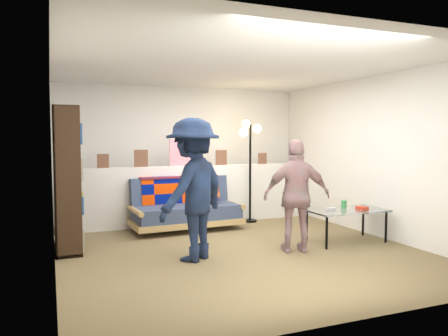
% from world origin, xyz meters
% --- Properties ---
extents(ground, '(5.00, 5.00, 0.00)m').
position_xyz_m(ground, '(0.00, 0.00, 0.00)').
color(ground, brown).
rests_on(ground, ground).
extents(room_shell, '(4.60, 5.05, 2.45)m').
position_xyz_m(room_shell, '(0.00, 0.47, 1.67)').
color(room_shell, silver).
rests_on(room_shell, ground).
extents(half_wall_ledge, '(4.45, 0.15, 1.00)m').
position_xyz_m(half_wall_ledge, '(0.00, 1.80, 0.50)').
color(half_wall_ledge, silver).
rests_on(half_wall_ledge, ground).
extents(ledge_decor, '(2.97, 0.02, 0.45)m').
position_xyz_m(ledge_decor, '(-0.23, 1.78, 1.18)').
color(ledge_decor, brown).
rests_on(ledge_decor, half_wall_ledge).
extents(futon_sofa, '(1.79, 0.94, 0.75)m').
position_xyz_m(futon_sofa, '(-0.26, 1.40, 0.35)').
color(futon_sofa, tan).
rests_on(futon_sofa, ground).
extents(bookshelf, '(0.31, 0.94, 1.87)m').
position_xyz_m(bookshelf, '(-2.08, 0.75, 0.87)').
color(bookshelf, black).
rests_on(bookshelf, ground).
extents(coffee_table, '(1.10, 0.61, 0.57)m').
position_xyz_m(coffee_table, '(1.61, -0.26, 0.43)').
color(coffee_table, black).
rests_on(coffee_table, ground).
extents(floor_lamp, '(0.42, 0.35, 1.79)m').
position_xyz_m(floor_lamp, '(0.97, 1.63, 1.27)').
color(floor_lamp, black).
rests_on(floor_lamp, ground).
extents(person_left, '(1.27, 1.17, 1.71)m').
position_xyz_m(person_left, '(-0.68, -0.31, 0.86)').
color(person_left, black).
rests_on(person_left, ground).
extents(person_right, '(0.92, 0.60, 1.46)m').
position_xyz_m(person_right, '(0.67, -0.46, 0.73)').
color(person_right, '#CC8488').
rests_on(person_right, ground).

